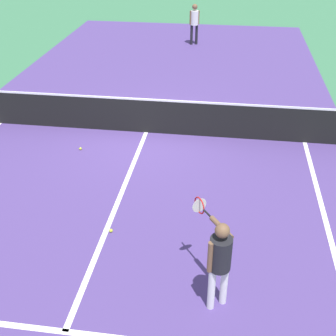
{
  "coord_description": "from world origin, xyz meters",
  "views": [
    {
      "loc": [
        2.04,
        -10.3,
        5.27
      ],
      "look_at": [
        1.06,
        -3.36,
        1.0
      ],
      "focal_mm": 47.06,
      "sensor_mm": 36.0,
      "label": 1
    }
  ],
  "objects": [
    {
      "name": "line_center_service",
      "position": [
        0.0,
        -3.2,
        0.0
      ],
      "size": [
        0.1,
        6.4,
        0.01
      ],
      "primitive_type": "cube",
      "color": "white",
      "rests_on": "ground_plane"
    },
    {
      "name": "net",
      "position": [
        0.0,
        0.0,
        0.49
      ],
      "size": [
        11.24,
        0.09,
        1.07
      ],
      "color": "#33383D",
      "rests_on": "ground_plane"
    },
    {
      "name": "tennis_ball_mid_court",
      "position": [
        0.1,
        -4.15,
        0.03
      ],
      "size": [
        0.07,
        0.07,
        0.07
      ],
      "primitive_type": "sphere",
      "color": "#CCE033",
      "rests_on": "ground_plane"
    },
    {
      "name": "player_near",
      "position": [
        2.11,
        -5.57,
        0.95
      ],
      "size": [
        0.64,
        1.09,
        1.55
      ],
      "color": "white",
      "rests_on": "ground_plane"
    },
    {
      "name": "court_surface_inbounds",
      "position": [
        0.0,
        0.0,
        0.0
      ],
      "size": [
        10.62,
        24.4,
        0.0
      ],
      "primitive_type": "cube",
      "color": "#4C387A",
      "rests_on": "ground_plane"
    },
    {
      "name": "player_far",
      "position": [
        0.5,
        8.57,
        1.01
      ],
      "size": [
        0.4,
        0.32,
        1.65
      ],
      "color": "black",
      "rests_on": "ground_plane"
    },
    {
      "name": "tennis_ball_near_net",
      "position": [
        -1.43,
        -1.17,
        0.03
      ],
      "size": [
        0.07,
        0.07,
        0.07
      ],
      "primitive_type": "sphere",
      "color": "#CCE033",
      "rests_on": "ground_plane"
    },
    {
      "name": "line_service_near",
      "position": [
        0.0,
        -6.4,
        0.0
      ],
      "size": [
        8.22,
        0.1,
        0.01
      ],
      "primitive_type": "cube",
      "color": "white",
      "rests_on": "ground_plane"
    },
    {
      "name": "ground_plane",
      "position": [
        0.0,
        0.0,
        0.0
      ],
      "size": [
        60.0,
        60.0,
        0.0
      ],
      "primitive_type": "plane",
      "color": "#38724C"
    }
  ]
}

